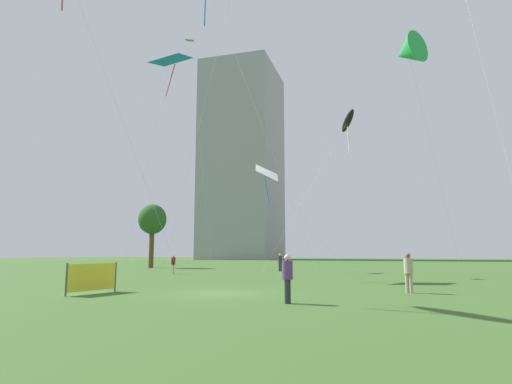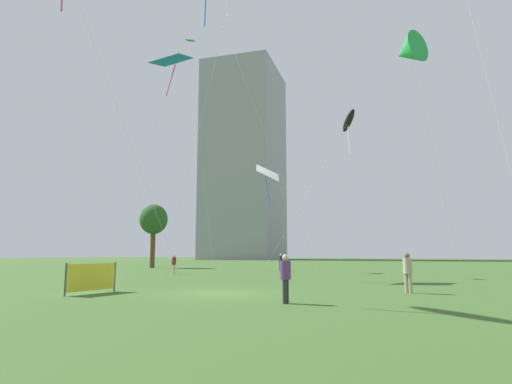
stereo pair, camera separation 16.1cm
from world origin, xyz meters
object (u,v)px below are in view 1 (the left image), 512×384
kite_flying_2 (267,174)px  kite_flying_7 (408,52)px  person_standing_2 (287,275)px  person_standing_1 (173,263)px  kite_flying_6 (190,44)px  distant_highrise_0 (243,162)px  person_standing_3 (280,261)px  kite_flying_1 (171,61)px  event_banner (92,277)px  kite_flying_8 (348,121)px  person_standing_0 (408,270)px  park_tree_2 (152,220)px

kite_flying_2 → kite_flying_7: size_ratio=0.64×
person_standing_2 → kite_flying_7: size_ratio=0.10×
person_standing_1 → kite_flying_7: size_ratio=0.10×
kite_flying_6 → distant_highrise_0: size_ratio=0.39×
person_standing_3 → kite_flying_2: kite_flying_2 is taller
kite_flying_1 → event_banner: kite_flying_1 is taller
kite_flying_2 → kite_flying_8: kite_flying_8 is taller
kite_flying_7 → distant_highrise_0: distant_highrise_0 is taller
person_standing_0 → kite_flying_8: bearing=-57.7°
person_standing_0 → kite_flying_6: bearing=-17.9°
kite_flying_7 → person_standing_1: bearing=175.9°
kite_flying_2 → event_banner: size_ratio=3.92×
person_standing_2 → event_banner: size_ratio=0.64×
person_standing_1 → kite_flying_8: 21.98m
person_standing_0 → person_standing_1: (-20.98, 10.20, -0.09)m
person_standing_0 → park_tree_2: 40.04m
distant_highrise_0 → kite_flying_2: bearing=-70.2°
kite_flying_1 → kite_flying_8: size_ratio=1.16×
person_standing_2 → kite_flying_6: bearing=-135.5°
person_standing_1 → person_standing_3: person_standing_3 is taller
kite_flying_8 → park_tree_2: 27.45m
park_tree_2 → person_standing_2: bearing=-43.7°
kite_flying_2 → kite_flying_6: kite_flying_6 is taller
person_standing_1 → person_standing_2: (17.38, -16.49, 0.06)m
person_standing_3 → kite_flying_2: 9.09m
kite_flying_1 → kite_flying_6: size_ratio=0.79×
kite_flying_1 → kite_flying_7: size_ratio=1.08×
person_standing_2 → person_standing_3: person_standing_2 is taller
person_standing_2 → kite_flying_7: (3.36, 15.02, 14.84)m
kite_flying_2 → event_banner: (2.36, -24.94, -9.26)m
person_standing_2 → kite_flying_8: (-3.65, 26.37, 13.97)m
kite_flying_8 → person_standing_3: bearing=-174.2°
kite_flying_2 → kite_flying_7: (15.13, -9.56, 5.86)m
kite_flying_1 → kite_flying_2: kite_flying_1 is taller
person_standing_1 → kite_flying_7: kite_flying_7 is taller
person_standing_1 → kite_flying_1: bearing=162.7°
person_standing_0 → kite_flying_7: 17.19m
person_standing_1 → kite_flying_1: 17.50m
person_standing_3 → event_banner: size_ratio=0.64×
person_standing_2 → kite_flying_6: size_ratio=0.08×
kite_flying_6 → kite_flying_8: (14.02, 7.65, -7.88)m
kite_flying_6 → park_tree_2: size_ratio=2.93×
person_standing_1 → kite_flying_1: (2.21, -4.11, 16.86)m
person_standing_0 → kite_flying_6: size_ratio=0.08×
kite_flying_2 → kite_flying_7: 18.83m
person_standing_3 → kite_flying_8: (7.19, 0.73, 13.97)m
person_standing_2 → park_tree_2: 41.16m
person_standing_0 → kite_flying_8: size_ratio=0.11×
person_standing_3 → kite_flying_2: size_ratio=0.16×
kite_flying_1 → park_tree_2: size_ratio=2.30×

